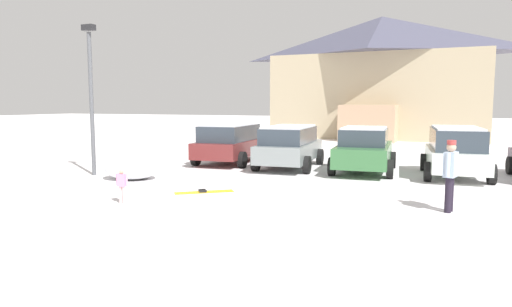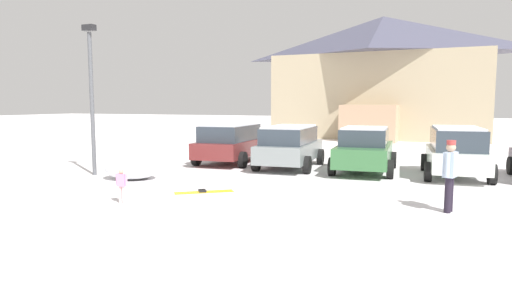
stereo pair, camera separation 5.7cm
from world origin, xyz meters
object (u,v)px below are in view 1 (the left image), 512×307
(parked_green_coupe, at_px, (364,149))
(parked_maroon_van, at_px, (230,142))
(lamp_post, at_px, (91,91))
(plowed_snow_pile, at_px, (131,169))
(parked_grey_wagon, at_px, (289,145))
(pair_of_skis, at_px, (204,192))
(parked_white_suv, at_px, (455,150))
(skier_adult_in_blue_parka, at_px, (450,172))
(ski_lodge, at_px, (380,77))
(skier_child_in_pink_snowsuit, at_px, (122,184))

(parked_green_coupe, bearing_deg, parked_maroon_van, 175.43)
(lamp_post, xyz_separation_m, plowed_snow_pile, (1.73, -0.18, -2.58))
(parked_grey_wagon, relative_size, pair_of_skis, 2.89)
(parked_white_suv, xyz_separation_m, plowed_snow_pile, (-9.95, -4.51, -0.58))
(parked_green_coupe, xyz_separation_m, parked_white_suv, (3.06, -0.02, 0.08))
(parked_grey_wagon, relative_size, skier_adult_in_blue_parka, 2.60)
(ski_lodge, height_order, parked_grey_wagon, ski_lodge)
(skier_child_in_pink_snowsuit, bearing_deg, ski_lodge, 83.34)
(skier_child_in_pink_snowsuit, distance_m, pair_of_skis, 2.41)
(lamp_post, relative_size, plowed_snow_pile, 2.77)
(parked_grey_wagon, relative_size, lamp_post, 0.84)
(lamp_post, bearing_deg, plowed_snow_pile, -6.11)
(lamp_post, bearing_deg, pair_of_skis, -14.43)
(skier_child_in_pink_snowsuit, bearing_deg, skier_adult_in_blue_parka, 15.64)
(skier_adult_in_blue_parka, height_order, skier_child_in_pink_snowsuit, skier_adult_in_blue_parka)
(ski_lodge, distance_m, pair_of_skis, 24.27)
(skier_child_in_pink_snowsuit, distance_m, lamp_post, 5.63)
(lamp_post, bearing_deg, parked_white_suv, 20.34)
(parked_green_coupe, bearing_deg, skier_child_in_pink_snowsuit, -121.87)
(parked_white_suv, bearing_deg, lamp_post, -159.66)
(plowed_snow_pile, bearing_deg, parked_maroon_van, 75.64)
(skier_child_in_pink_snowsuit, bearing_deg, parked_white_suv, 44.36)
(ski_lodge, height_order, parked_maroon_van, ski_lodge)
(ski_lodge, relative_size, parked_green_coupe, 3.52)
(parked_white_suv, distance_m, skier_adult_in_blue_parka, 5.53)
(ski_lodge, distance_m, parked_green_coupe, 18.58)
(ski_lodge, distance_m, lamp_post, 23.56)
(pair_of_skis, xyz_separation_m, lamp_post, (-5.06, 1.30, 2.90))
(parked_green_coupe, relative_size, pair_of_skis, 2.92)
(parked_grey_wagon, relative_size, parked_white_suv, 1.05)
(parked_white_suv, distance_m, skier_child_in_pink_snowsuit, 10.95)
(parked_maroon_van, bearing_deg, ski_lodge, 77.69)
(ski_lodge, distance_m, parked_white_suv, 19.12)
(parked_maroon_van, xyz_separation_m, pair_of_skis, (2.06, -6.10, -0.87))
(ski_lodge, relative_size, skier_child_in_pink_snowsuit, 17.28)
(skier_adult_in_blue_parka, distance_m, pair_of_skis, 6.44)
(plowed_snow_pile, bearing_deg, parked_white_suv, 24.40)
(parked_maroon_van, height_order, lamp_post, lamp_post)
(skier_adult_in_blue_parka, height_order, plowed_snow_pile, skier_adult_in_blue_parka)
(parked_grey_wagon, xyz_separation_m, lamp_post, (-5.76, -4.32, 2.03))
(skier_adult_in_blue_parka, bearing_deg, parked_grey_wagon, 135.76)
(parked_green_coupe, height_order, parked_white_suv, parked_white_suv)
(parked_white_suv, bearing_deg, plowed_snow_pile, -155.60)
(parked_maroon_van, height_order, skier_child_in_pink_snowsuit, parked_maroon_van)
(lamp_post, distance_m, plowed_snow_pile, 3.11)
(parked_maroon_van, xyz_separation_m, parked_white_suv, (8.68, -0.47, 0.02))
(parked_white_suv, height_order, lamp_post, lamp_post)
(skier_child_in_pink_snowsuit, relative_size, plowed_snow_pile, 0.48)
(parked_grey_wagon, distance_m, pair_of_skis, 5.74)
(ski_lodge, bearing_deg, parked_white_suv, -75.16)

